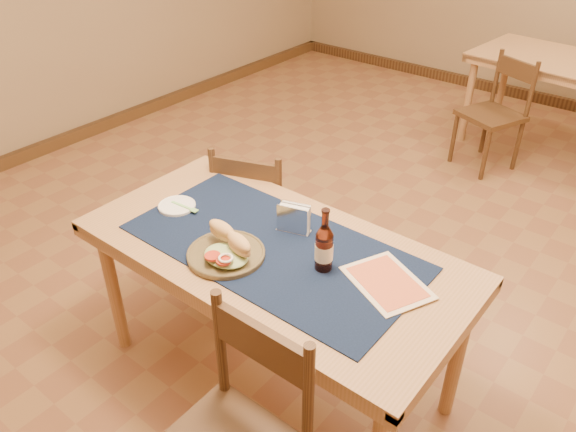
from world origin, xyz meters
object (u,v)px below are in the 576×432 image
Objects in this scene: chair_main_far at (257,212)px; beer_bottle at (324,247)px; main_table at (273,263)px; sandwich_plate at (227,250)px; napkin_holder at (294,219)px.

chair_main_far is 0.99m from beer_bottle.
chair_main_far is at bearing 147.99° from beer_bottle.
main_table is 5.18× the size of sandwich_plate.
chair_main_far is 5.81× the size of napkin_holder.
chair_main_far is (-0.53, 0.50, -0.21)m from main_table.
beer_bottle is at bearing 3.47° from main_table.
napkin_holder is (-0.00, 0.14, 0.15)m from main_table.
napkin_holder reaches higher than main_table.
chair_main_far is at bearing 123.57° from sandwich_plate.
sandwich_plate is (-0.09, -0.17, 0.12)m from main_table.
chair_main_far is 2.84× the size of sandwich_plate.
main_table is at bearing -176.53° from beer_bottle.
beer_bottle is 1.74× the size of napkin_holder.
beer_bottle is (0.24, 0.01, 0.19)m from main_table.
beer_bottle reaches higher than sandwich_plate.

